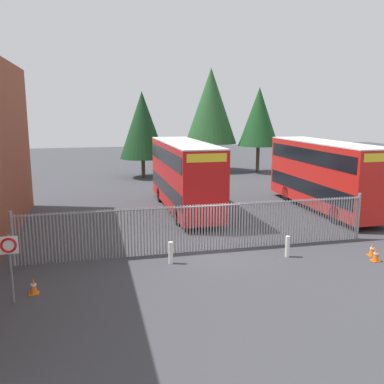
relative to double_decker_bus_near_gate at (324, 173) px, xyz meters
name	(u,v)px	position (x,y,z in m)	size (l,w,h in m)	color
ground_plane	(178,211)	(-9.28, 1.83, -2.42)	(100.00, 100.00, 0.00)	#3D3D42
palisade_fence	(202,226)	(-9.77, -6.17, -1.24)	(16.31, 0.14, 2.35)	gray
double_decker_bus_near_gate	(324,173)	(0.00, 0.00, 0.00)	(2.54, 10.81, 4.42)	red
double_decker_bus_behind_fence_left	(184,173)	(-8.82, 1.91, 0.00)	(2.54, 10.81, 4.42)	red
bollard_near_left	(171,253)	(-11.45, -7.40, -1.95)	(0.20, 0.20, 0.95)	silver
bollard_center_front	(287,246)	(-6.29, -7.78, -1.95)	(0.20, 0.20, 0.95)	silver
traffic_cone_by_gate	(34,286)	(-16.72, -9.26, -2.13)	(0.34, 0.34, 0.59)	orange
traffic_cone_mid_forecourt	(376,255)	(-2.84, -9.19, -2.13)	(0.34, 0.34, 0.59)	orange
traffic_cone_near_kerb	(372,250)	(-2.55, -8.55, -2.13)	(0.34, 0.34, 0.59)	orange
speed_limit_sign_post	(9,253)	(-17.29, -9.89, -0.65)	(0.60, 0.14, 2.40)	slate
tree_tall_back	(142,125)	(-9.73, 16.21, 2.57)	(4.39, 4.39, 8.14)	#4C3823
tree_short_side	(259,117)	(2.29, 16.80, 3.29)	(4.14, 4.14, 8.69)	#4C3823
tree_mid_row	(211,106)	(-2.17, 19.09, 4.39)	(5.42, 5.42, 10.69)	#4C3823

